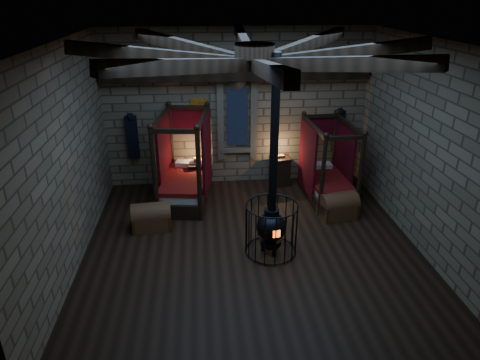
{
  "coord_description": "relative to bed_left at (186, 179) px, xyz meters",
  "views": [
    {
      "loc": [
        -0.99,
        -7.68,
        5.03
      ],
      "look_at": [
        -0.2,
        0.6,
        1.31
      ],
      "focal_mm": 32.0,
      "sensor_mm": 36.0,
      "label": 1
    }
  ],
  "objects": [
    {
      "name": "bed_left",
      "position": [
        0.0,
        0.0,
        0.0
      ],
      "size": [
        1.42,
        2.29,
        2.25
      ],
      "rotation": [
        0.0,
        0.0,
        -0.14
      ],
      "color": "black",
      "rests_on": "ground"
    },
    {
      "name": "trunk_left",
      "position": [
        -0.76,
        -1.44,
        -0.27
      ],
      "size": [
        0.92,
        0.63,
        0.64
      ],
      "rotation": [
        0.0,
        0.0,
        0.09
      ],
      "color": "brown",
      "rests_on": "ground"
    },
    {
      "name": "nightstand_left",
      "position": [
        0.26,
        0.57,
        -0.16
      ],
      "size": [
        0.53,
        0.51,
        0.93
      ],
      "rotation": [
        0.0,
        0.0,
        0.13
      ],
      "color": "black",
      "rests_on": "ground"
    },
    {
      "name": "bed_right",
      "position": [
        3.64,
        -0.24,
        -0.06
      ],
      "size": [
        1.09,
        1.97,
        2.02
      ],
      "rotation": [
        0.0,
        0.0,
        0.04
      ],
      "color": "black",
      "rests_on": "ground"
    },
    {
      "name": "nightstand_right",
      "position": [
        2.59,
        0.66,
        -0.14
      ],
      "size": [
        0.58,
        0.57,
        0.88
      ],
      "rotation": [
        0.0,
        0.0,
        0.19
      ],
      "color": "black",
      "rests_on": "ground"
    },
    {
      "name": "room",
      "position": [
        1.42,
        -2.37,
        3.19
      ],
      "size": [
        7.02,
        7.02,
        4.29
      ],
      "color": "black",
      "rests_on": "ground"
    },
    {
      "name": "trunk_right",
      "position": [
        3.64,
        -1.32,
        -0.27
      ],
      "size": [
        0.96,
        0.71,
        0.64
      ],
      "rotation": [
        0.0,
        0.0,
        0.19
      ],
      "color": "brown",
      "rests_on": "ground"
    },
    {
      "name": "stove",
      "position": [
        1.79,
        -2.66,
        0.09
      ],
      "size": [
        1.08,
        1.08,
        4.05
      ],
      "rotation": [
        0.0,
        0.0,
        0.21
      ],
      "color": "black",
      "rests_on": "ground"
    }
  ]
}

